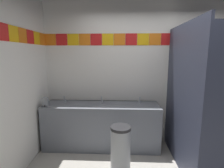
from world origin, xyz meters
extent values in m
cube|color=white|center=(0.00, 1.48, 1.39)|extent=(3.94, 0.08, 2.79)
cube|color=orange|center=(-1.86, 1.44, 2.00)|extent=(0.21, 0.01, 0.21)
cube|color=red|center=(-1.64, 1.44, 2.00)|extent=(0.21, 0.01, 0.21)
cube|color=yellow|center=(-1.42, 1.44, 2.00)|extent=(0.21, 0.01, 0.21)
cube|color=orange|center=(-1.20, 1.44, 2.00)|extent=(0.21, 0.01, 0.21)
cube|color=red|center=(-0.99, 1.44, 2.00)|extent=(0.21, 0.01, 0.21)
cube|color=yellow|center=(-0.77, 1.44, 2.00)|extent=(0.21, 0.01, 0.21)
cube|color=orange|center=(-0.55, 1.44, 2.00)|extent=(0.21, 0.01, 0.21)
cube|color=red|center=(-0.33, 1.44, 2.00)|extent=(0.21, 0.01, 0.21)
cube|color=yellow|center=(-0.11, 1.44, 2.00)|extent=(0.21, 0.01, 0.21)
cube|color=orange|center=(0.11, 1.44, 2.00)|extent=(0.21, 0.01, 0.21)
cube|color=red|center=(0.33, 1.44, 2.00)|extent=(0.21, 0.01, 0.21)
cube|color=yellow|center=(0.55, 1.44, 2.00)|extent=(0.21, 0.01, 0.21)
cube|color=orange|center=(0.77, 1.44, 2.00)|extent=(0.21, 0.01, 0.21)
cube|color=red|center=(0.99, 1.44, 2.00)|extent=(0.21, 0.01, 0.21)
cube|color=yellow|center=(1.20, 1.44, 2.00)|extent=(0.21, 0.01, 0.21)
cube|color=red|center=(-1.96, 0.22, 2.00)|extent=(0.01, 0.21, 0.21)
cube|color=yellow|center=(-1.96, 0.44, 2.00)|extent=(0.01, 0.21, 0.21)
cube|color=orange|center=(-1.96, 0.67, 2.00)|extent=(0.01, 0.21, 0.21)
cube|color=red|center=(-1.96, 0.89, 2.00)|extent=(0.01, 0.21, 0.21)
cube|color=yellow|center=(-1.96, 1.11, 2.00)|extent=(0.01, 0.21, 0.21)
cube|color=orange|center=(-1.96, 1.33, 2.00)|extent=(0.01, 0.21, 0.21)
cube|color=slate|center=(-0.87, 1.16, 0.41)|extent=(2.10, 0.56, 0.82)
cube|color=slate|center=(-0.87, 1.43, 0.78)|extent=(2.10, 0.03, 0.08)
cylinder|color=white|center=(-1.57, 1.13, 0.77)|extent=(0.34, 0.34, 0.10)
cylinder|color=white|center=(-0.87, 1.13, 0.77)|extent=(0.34, 0.34, 0.10)
cylinder|color=white|center=(-0.17, 1.13, 0.77)|extent=(0.34, 0.34, 0.10)
cylinder|color=silver|center=(-1.57, 1.27, 0.85)|extent=(0.04, 0.04, 0.05)
cylinder|color=silver|center=(-1.57, 1.22, 0.92)|extent=(0.02, 0.06, 0.09)
cylinder|color=silver|center=(-0.87, 1.27, 0.85)|extent=(0.04, 0.04, 0.05)
cylinder|color=silver|center=(-0.87, 1.22, 0.92)|extent=(0.02, 0.06, 0.09)
cylinder|color=silver|center=(-0.17, 1.27, 0.85)|extent=(0.04, 0.04, 0.05)
cylinder|color=silver|center=(-0.17, 1.22, 0.92)|extent=(0.02, 0.06, 0.09)
cube|color=gray|center=(-1.84, 1.00, 0.90)|extent=(0.09, 0.07, 0.16)
cylinder|color=black|center=(-1.84, 0.96, 0.84)|extent=(0.02, 0.02, 0.03)
cube|color=#33384C|center=(0.40, 0.71, 1.09)|extent=(0.04, 1.48, 2.17)
cylinder|color=silver|center=(0.42, -0.01, 1.20)|extent=(0.02, 0.02, 0.10)
cylinder|color=white|center=(0.96, 0.99, 0.20)|extent=(0.38, 0.38, 0.40)
torus|color=white|center=(0.96, 0.99, 0.42)|extent=(0.39, 0.39, 0.05)
cube|color=white|center=(0.96, 1.20, 0.57)|extent=(0.34, 0.17, 0.34)
cylinder|color=#999EA3|center=(-0.52, 0.38, 0.35)|extent=(0.28, 0.28, 0.70)
cylinder|color=#262628|center=(-0.52, 0.38, 0.72)|extent=(0.29, 0.29, 0.04)
camera|label=1|loc=(-0.54, -1.93, 1.74)|focal=28.19mm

